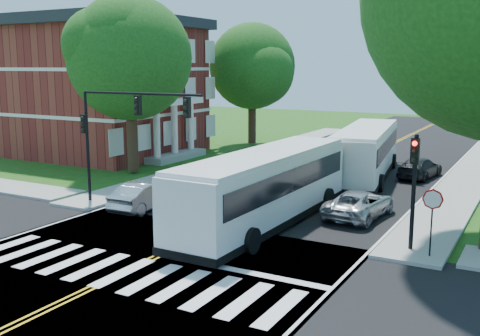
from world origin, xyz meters
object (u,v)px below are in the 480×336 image
Objects in this scene: suv at (359,204)px; bus_follow at (366,151)px; signal_nw at (121,121)px; hatchback at (145,196)px; signal_ne at (414,177)px; bus_lead at (266,187)px; dark_sedan at (419,168)px.

bus_follow is at bearing -70.45° from suv.
signal_nw is at bearing 50.00° from bus_follow.
signal_nw is 3.84m from hatchback.
signal_ne reaches higher than suv.
hatchback is at bearing 5.23° from bus_lead.
signal_ne is 6.75m from bus_lead.
bus_follow is (8.28, 13.56, -2.66)m from signal_nw.
signal_nw reaches higher than signal_ne.
suv is 1.05× the size of dark_sedan.
bus_lead is 2.72× the size of suv.
bus_follow is 15.07m from hatchback.
signal_nw is at bearing 60.54° from dark_sedan.
signal_ne reaches higher than dark_sedan.
suv is (10.82, 4.03, -3.72)m from signal_nw.
bus_follow reaches higher than hatchback.
bus_lead is at bearing -177.71° from hatchback.
bus_lead reaches higher than bus_follow.
hatchback is (-6.39, -0.49, -1.03)m from bus_lead.
dark_sedan is (11.32, 15.15, -3.72)m from signal_nw.
signal_nw is at bearing -179.95° from signal_ne.
signal_nw is at bearing 25.03° from suv.
dark_sedan is (-2.73, 15.14, -2.31)m from signal_ne.
signal_ne is at bearing 0.05° from signal_nw.
bus_follow is 2.72× the size of suv.
suv is at bearing -135.58° from bus_lead.
hatchback is 10.41m from suv.
bus_lead reaches higher than dark_sedan.
bus_follow is 9.92m from suv.
signal_nw is 1.60× the size of dark_sedan.
signal_ne is at bearing 176.41° from hatchback.
bus_follow is 3.59m from dark_sedan.
signal_ne is 1.03× the size of hatchback.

